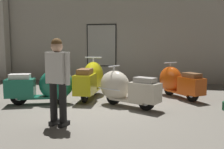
{
  "coord_description": "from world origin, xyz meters",
  "views": [
    {
      "loc": [
        1.38,
        -5.35,
        1.41
      ],
      "look_at": [
        0.27,
        0.8,
        0.67
      ],
      "focal_mm": 38.93,
      "sensor_mm": 36.0,
      "label": 1
    }
  ],
  "objects_px": {
    "scooter_0": "(46,86)",
    "visitor_0": "(58,76)",
    "scooter_2": "(123,88)",
    "scooter_3": "(176,82)",
    "scooter_1": "(91,79)"
  },
  "relations": [
    {
      "from": "scooter_2",
      "to": "visitor_0",
      "type": "bearing_deg",
      "value": 86.22
    },
    {
      "from": "scooter_2",
      "to": "visitor_0",
      "type": "relative_size",
      "value": 1.02
    },
    {
      "from": "scooter_3",
      "to": "visitor_0",
      "type": "xyz_separation_m",
      "value": [
        -2.25,
        -2.87,
        0.46
      ]
    },
    {
      "from": "scooter_0",
      "to": "scooter_3",
      "type": "distance_m",
      "value": 3.48
    },
    {
      "from": "scooter_0",
      "to": "visitor_0",
      "type": "height_order",
      "value": "visitor_0"
    },
    {
      "from": "scooter_1",
      "to": "visitor_0",
      "type": "relative_size",
      "value": 1.18
    },
    {
      "from": "scooter_0",
      "to": "scooter_2",
      "type": "relative_size",
      "value": 1.05
    },
    {
      "from": "scooter_0",
      "to": "scooter_1",
      "type": "relative_size",
      "value": 0.91
    },
    {
      "from": "visitor_0",
      "to": "scooter_1",
      "type": "bearing_deg",
      "value": 17.71
    },
    {
      "from": "scooter_2",
      "to": "scooter_3",
      "type": "xyz_separation_m",
      "value": [
        1.3,
        1.29,
        0.0
      ]
    },
    {
      "from": "scooter_0",
      "to": "scooter_1",
      "type": "bearing_deg",
      "value": 30.71
    },
    {
      "from": "scooter_0",
      "to": "scooter_2",
      "type": "distance_m",
      "value": 1.89
    },
    {
      "from": "scooter_0",
      "to": "visitor_0",
      "type": "xyz_separation_m",
      "value": [
        0.94,
        -1.47,
        0.45
      ]
    },
    {
      "from": "scooter_1",
      "to": "scooter_2",
      "type": "bearing_deg",
      "value": -133.53
    },
    {
      "from": "scooter_1",
      "to": "scooter_2",
      "type": "relative_size",
      "value": 1.15
    }
  ]
}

